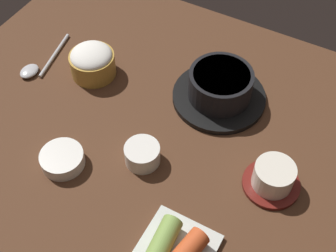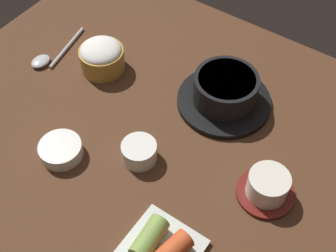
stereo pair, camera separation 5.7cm
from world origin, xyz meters
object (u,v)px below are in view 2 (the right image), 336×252
Objects in this scene: banchan_cup_center at (139,152)px; side_bowl_near at (61,150)px; tea_cup_with_saucer at (267,187)px; spoon at (49,57)px; rice_bowl at (102,56)px; kimchi_plate at (160,248)px; stone_pot at (225,92)px.

side_bowl_near is (-12.79, -7.85, -0.56)cm from banchan_cup_center.
spoon is (-56.78, 3.53, -1.95)cm from tea_cup_with_saucer.
tea_cup_with_saucer is 1.29× the size of side_bowl_near.
side_bowl_near is 27.35cm from spoon.
rice_bowl reaches higher than banchan_cup_center.
spoon is at bearing -158.18° from rice_bowl.
tea_cup_with_saucer reaches higher than kimchi_plate.
stone_pot is at bearing 12.99° from rice_bowl.
banchan_cup_center is 19.30cm from kimchi_plate.
rice_bowl is 0.59× the size of spoon.
rice_bowl is 24.40cm from side_bowl_near.
banchan_cup_center is at bearing -106.04° from stone_pot.
tea_cup_with_saucer is 38.93cm from side_bowl_near.
stone_pot is 1.62× the size of kimchi_plate.
spoon is at bearing 153.94° from kimchi_plate.
kimchi_plate is at bearing -11.17° from side_bowl_near.
banchan_cup_center is at bearing 31.55° from side_bowl_near.
stone_pot reaches higher than rice_bowl.
side_bowl_near is (-18.90, -29.09, -1.83)cm from stone_pot.
kimchi_plate is 52.93cm from spoon.
tea_cup_with_saucer is 0.87× the size of kimchi_plate.
rice_bowl is at bearing 145.12° from banchan_cup_center.
kimchi_plate is at bearing -43.00° from banchan_cup_center.
rice_bowl is at bearing -167.01° from stone_pot.
side_bowl_near is at bearing -69.32° from rice_bowl.
tea_cup_with_saucer reaches higher than spoon.
rice_bowl is 0.93× the size of tea_cup_with_saucer.
stone_pot is at bearing 15.77° from spoon.
rice_bowl is at bearing 21.82° from spoon.
rice_bowl is 45.28cm from kimchi_plate.
banchan_cup_center is 0.41× the size of spoon.
rice_bowl is 13.30cm from spoon.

